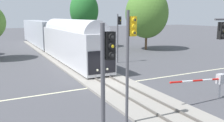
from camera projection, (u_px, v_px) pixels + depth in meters
ground_plane at (111, 85)px, 20.40m from camera, size 220.00×220.00×0.00m
road_centre_stripe at (111, 85)px, 20.40m from camera, size 44.00×0.20×0.01m
railway_track at (111, 84)px, 20.38m from camera, size 4.40×80.00×0.32m
commuter_train at (52, 35)px, 38.39m from camera, size 3.04×42.01×5.16m
crossing_gate_near at (216, 80)px, 16.58m from camera, size 5.20×0.40×1.85m
traffic_signal_near_left at (106, 75)px, 8.47m from camera, size 0.53×0.38×5.61m
traffic_signal_median at (130, 51)px, 12.05m from camera, size 0.53×0.38×6.13m
traffic_signal_far_side at (119, 31)px, 29.38m from camera, size 0.53×0.38×6.10m
elm_centre_background at (84, 11)px, 43.23m from camera, size 5.21×5.21×10.30m
maple_right_background at (147, 13)px, 40.83m from camera, size 7.41×7.41×10.61m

